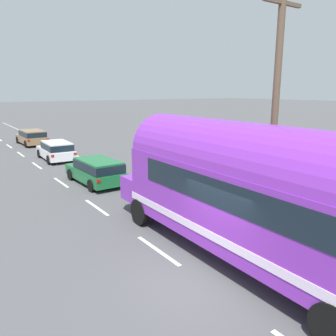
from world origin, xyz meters
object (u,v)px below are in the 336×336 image
Objects in this scene: car_lead at (97,170)px; car_third at (32,136)px; utility_pole at (275,107)px; car_second at (56,150)px; painted_bus at (264,192)px.

car_third is at bearing 88.49° from car_lead.
utility_pole is 17.56m from car_second.
car_second is at bearing 89.01° from car_lead.
car_second is (-2.57, 16.99, -3.64)m from utility_pole.
car_second and car_third have the same top height.
painted_bus is 27.24m from car_third.
car_third is at bearing 88.00° from car_second.
utility_pole reaches higher than painted_bus.
car_lead is 16.11m from car_third.
car_third is at bearing 89.49° from painted_bus.
car_third is (0.24, 27.20, -1.52)m from painted_bus.
car_third is (-2.27, 25.39, -3.64)m from utility_pole.
utility_pole is at bearing -73.79° from car_lead.
car_lead is 1.00× the size of car_second.
painted_bus is at bearing -89.84° from car_second.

